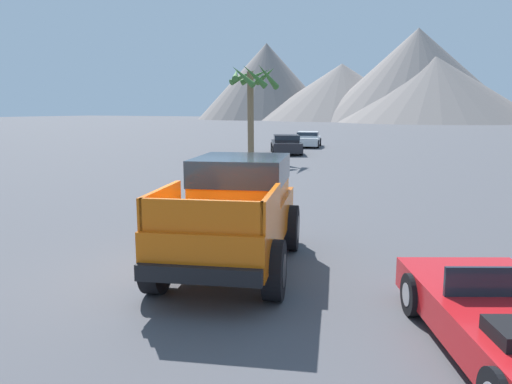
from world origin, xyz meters
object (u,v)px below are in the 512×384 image
at_px(orange_pickup_truck, 236,206).
at_px(palm_tree_short, 252,87).
at_px(parked_car_dark, 286,144).
at_px(parked_car_white, 308,139).

distance_m(orange_pickup_truck, palm_tree_short, 19.61).
bearing_deg(palm_tree_short, parked_car_dark, 91.25).
xyz_separation_m(parked_car_white, palm_tree_short, (0.86, -11.48, 3.55)).
height_order(parked_car_dark, palm_tree_short, palm_tree_short).
height_order(orange_pickup_truck, palm_tree_short, palm_tree_short).
bearing_deg(parked_car_dark, orange_pickup_truck, -95.81).
height_order(parked_car_white, palm_tree_short, palm_tree_short).
xyz_separation_m(orange_pickup_truck, palm_tree_short, (-8.40, 17.46, 3.02)).
bearing_deg(palm_tree_short, orange_pickup_truck, -64.30).
distance_m(parked_car_white, palm_tree_short, 12.04).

